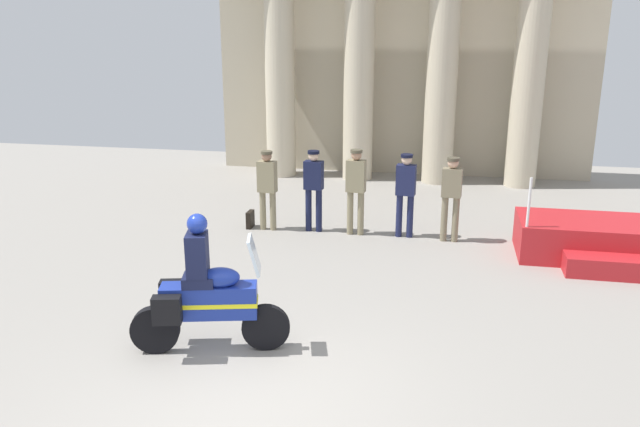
{
  "coord_description": "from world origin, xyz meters",
  "views": [
    {
      "loc": [
        2.07,
        -6.05,
        4.16
      ],
      "look_at": [
        0.12,
        3.77,
        1.2
      ],
      "focal_mm": 35.86,
      "sensor_mm": 36.0,
      "label": 1
    }
  ],
  "objects": [
    {
      "name": "officer_in_row_0",
      "position": [
        -1.52,
        6.37,
        0.99
      ],
      "size": [
        0.4,
        0.26,
        1.68
      ],
      "rotation": [
        0.0,
        0.0,
        3.04
      ],
      "color": "#847A5B",
      "rests_on": "ground_plane"
    },
    {
      "name": "reviewing_stand",
      "position": [
        5.08,
        5.85,
        0.34
      ],
      "size": [
        3.18,
        1.92,
        1.61
      ],
      "color": "#B21E23",
      "rests_on": "ground_plane"
    },
    {
      "name": "officer_in_row_4",
      "position": [
        2.23,
        6.35,
        1.01
      ],
      "size": [
        0.4,
        0.26,
        1.7
      ],
      "rotation": [
        0.0,
        0.0,
        3.04
      ],
      "color": "#7A7056",
      "rests_on": "ground_plane"
    },
    {
      "name": "officer_in_row_3",
      "position": [
        1.33,
        6.45,
        1.01
      ],
      "size": [
        0.4,
        0.26,
        1.71
      ],
      "rotation": [
        0.0,
        0.0,
        3.04
      ],
      "color": "#191E42",
      "rests_on": "ground_plane"
    },
    {
      "name": "officer_in_row_2",
      "position": [
        0.33,
        6.41,
        1.05
      ],
      "size": [
        0.4,
        0.26,
        1.78
      ],
      "rotation": [
        0.0,
        0.0,
        3.04
      ],
      "color": "#847A5B",
      "rests_on": "ground_plane"
    },
    {
      "name": "officer_in_row_1",
      "position": [
        -0.55,
        6.46,
        1.01
      ],
      "size": [
        0.4,
        0.26,
        1.71
      ],
      "rotation": [
        0.0,
        0.0,
        3.04
      ],
      "color": "#141938",
      "rests_on": "ground_plane"
    },
    {
      "name": "ground_plane",
      "position": [
        0.0,
        0.0,
        0.0
      ],
      "size": [
        28.85,
        28.85,
        0.0
      ],
      "primitive_type": "plane",
      "color": "gray"
    },
    {
      "name": "briefcase_on_ground",
      "position": [
        -1.93,
        6.43,
        0.18
      ],
      "size": [
        0.1,
        0.32,
        0.36
      ],
      "primitive_type": "cube",
      "color": "black",
      "rests_on": "ground_plane"
    },
    {
      "name": "colonnade_backdrop",
      "position": [
        0.77,
        11.95,
        3.62
      ],
      "size": [
        10.59,
        1.67,
        7.15
      ],
      "color": "#B6AB91",
      "rests_on": "ground_plane"
    },
    {
      "name": "motorcycle_with_rider",
      "position": [
        -0.91,
        1.14,
        0.79
      ],
      "size": [
        2.06,
        0.87,
        1.9
      ],
      "rotation": [
        0.0,
        0.0,
        0.25
      ],
      "color": "black",
      "rests_on": "ground_plane"
    }
  ]
}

